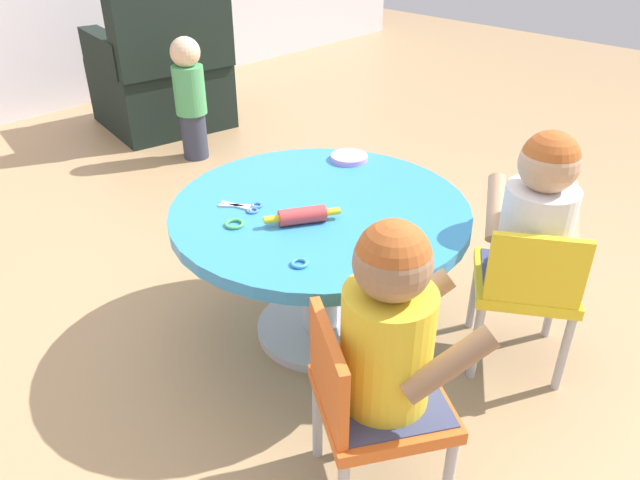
{
  "coord_description": "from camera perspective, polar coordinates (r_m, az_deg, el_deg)",
  "views": [
    {
      "loc": [
        -1.21,
        -1.16,
        1.38
      ],
      "look_at": [
        0.0,
        0.0,
        0.37
      ],
      "focal_mm": 34.05,
      "sensor_mm": 36.0,
      "label": 1
    }
  ],
  "objects": [
    {
      "name": "seated_child_right",
      "position": [
        1.88,
        19.82,
        2.28
      ],
      "size": [
        0.44,
        0.41,
        0.51
      ],
      "color": "#3F4772",
      "rests_on": "ground"
    },
    {
      "name": "seated_child_left",
      "position": [
        1.35,
        6.64,
        -7.93
      ],
      "size": [
        0.44,
        0.41,
        0.51
      ],
      "color": "#3F4772",
      "rests_on": "ground"
    },
    {
      "name": "rolling_pin",
      "position": [
        1.79,
        -1.67,
        2.32
      ],
      "size": [
        0.21,
        0.14,
        0.05
      ],
      "color": "#D83F3F",
      "rests_on": "craft_table"
    },
    {
      "name": "armchair_dark",
      "position": [
        4.02,
        -14.58,
        14.55
      ],
      "size": [
        0.81,
        0.83,
        0.85
      ],
      "color": "black",
      "rests_on": "ground"
    },
    {
      "name": "craft_table",
      "position": [
        1.95,
        0.0,
        0.34
      ],
      "size": [
        0.94,
        0.94,
        0.5
      ],
      "color": "silver",
      "rests_on": "ground"
    },
    {
      "name": "cookie_cutter_0",
      "position": [
        1.6,
        -1.94,
        -2.21
      ],
      "size": [
        0.05,
        0.05,
        0.01
      ],
      "primitive_type": "torus",
      "color": "#3F99D8",
      "rests_on": "craft_table"
    },
    {
      "name": "child_chair_right",
      "position": [
        1.96,
        18.78,
        -4.09
      ],
      "size": [
        0.41,
        0.41,
        0.54
      ],
      "color": "#B7B7BC",
      "rests_on": "ground"
    },
    {
      "name": "ground_plane",
      "position": [
        2.17,
        0.0,
        -8.5
      ],
      "size": [
        10.0,
        10.0,
        0.0
      ],
      "primitive_type": "plane",
      "color": "tan"
    },
    {
      "name": "craft_scissors",
      "position": [
        1.89,
        -6.94,
        3.09
      ],
      "size": [
        0.11,
        0.14,
        0.01
      ],
      "color": "silver",
      "rests_on": "craft_table"
    },
    {
      "name": "cookie_cutter_1",
      "position": [
        1.8,
        -8.05,
        1.5
      ],
      "size": [
        0.06,
        0.06,
        0.01
      ],
      "primitive_type": "torus",
      "color": "#4CB259",
      "rests_on": "craft_table"
    },
    {
      "name": "toddler_standing",
      "position": [
        3.46,
        -12.13,
        13.15
      ],
      "size": [
        0.17,
        0.17,
        0.67
      ],
      "color": "#33384C",
      "rests_on": "ground"
    },
    {
      "name": "playdough_blob_0",
      "position": [
        2.22,
        2.76,
        7.75
      ],
      "size": [
        0.13,
        0.13,
        0.02
      ],
      "primitive_type": "cylinder",
      "color": "#CC99E5",
      "rests_on": "craft_table"
    },
    {
      "name": "child_chair_left",
      "position": [
        1.49,
        4.61,
        -14.95
      ],
      "size": [
        0.41,
        0.41,
        0.54
      ],
      "color": "#B7B7BC",
      "rests_on": "ground"
    }
  ]
}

